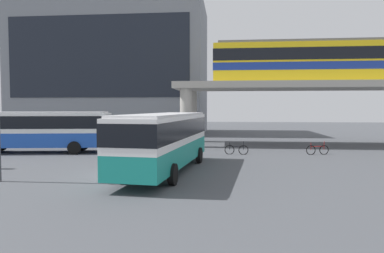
{
  "coord_description": "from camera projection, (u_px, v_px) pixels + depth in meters",
  "views": [
    {
      "loc": [
        5.59,
        -18.04,
        3.55
      ],
      "look_at": [
        3.11,
        7.0,
        2.2
      ],
      "focal_mm": 33.05,
      "sensor_mm": 36.0,
      "label": 1
    }
  ],
  "objects": [
    {
      "name": "ground_plane",
      "position": [
        157.0,
        151.0,
        28.6
      ],
      "size": [
        120.0,
        120.0,
        0.0
      ],
      "primitive_type": "plane",
      "color": "#47494F"
    },
    {
      "name": "station_building",
      "position": [
        116.0,
        70.0,
        49.88
      ],
      "size": [
        25.07,
        14.31,
        17.77
      ],
      "color": "slate",
      "rests_on": "ground_plane"
    },
    {
      "name": "bus_main",
      "position": [
        165.0,
        136.0,
        19.33
      ],
      "size": [
        3.69,
        11.25,
        3.22
      ],
      "color": "teal",
      "rests_on": "ground_plane"
    },
    {
      "name": "bus_secondary",
      "position": [
        39.0,
        127.0,
        27.74
      ],
      "size": [
        11.3,
        4.18,
        3.22
      ],
      "color": "#1E4CB2",
      "rests_on": "ground_plane"
    },
    {
      "name": "bicycle_red",
      "position": [
        317.0,
        150.0,
        26.67
      ],
      "size": [
        1.76,
        0.45,
        1.04
      ],
      "color": "black",
      "rests_on": "ground_plane"
    },
    {
      "name": "train",
      "position": [
        331.0,
        61.0,
        32.66
      ],
      "size": [
        21.84,
        2.96,
        3.84
      ],
      "color": "yellow",
      "rests_on": "elevated_platform"
    },
    {
      "name": "elevated_platform",
      "position": [
        325.0,
        92.0,
        32.86
      ],
      "size": [
        27.84,
        6.65,
        5.87
      ],
      "color": "#ADA89E",
      "rests_on": "ground_plane"
    },
    {
      "name": "bicycle_black",
      "position": [
        236.0,
        150.0,
        26.76
      ],
      "size": [
        1.79,
        0.12,
        1.04
      ],
      "color": "black",
      "rests_on": "ground_plane"
    }
  ]
}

